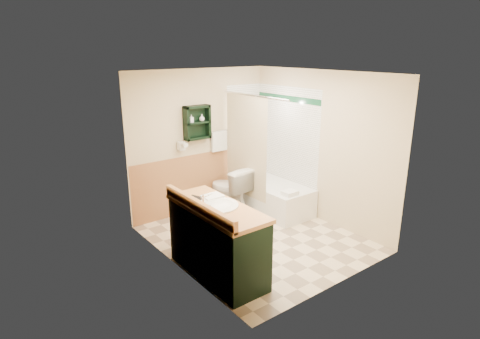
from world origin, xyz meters
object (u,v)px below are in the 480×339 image
object	(u,v)px
wall_shelf	(197,123)
toilet	(229,190)
bathtub	(271,196)
soap_bottle_b	(202,118)
vanity	(217,241)
hair_dryer	(181,146)
vanity_book	(191,193)
soap_bottle_a	(191,121)

from	to	relation	value
wall_shelf	toilet	bearing A→B (deg)	-40.39
wall_shelf	bathtub	world-z (taller)	wall_shelf
wall_shelf	soap_bottle_b	size ratio (longest dim) A/B	5.03
vanity	hair_dryer	bearing A→B (deg)	72.42
vanity_book	wall_shelf	bearing A→B (deg)	34.66
vanity	soap_bottle_a	world-z (taller)	soap_bottle_a
hair_dryer	vanity_book	xyz separation A→B (m)	(-0.76, -1.57, -0.18)
wall_shelf	toilet	world-z (taller)	wall_shelf
wall_shelf	soap_bottle_b	distance (m)	0.10
hair_dryer	soap_bottle_a	size ratio (longest dim) A/B	1.94
vanity	bathtub	world-z (taller)	vanity
bathtub	vanity_book	bearing A→B (deg)	-157.67
vanity_book	soap_bottle_a	size ratio (longest dim) A/B	1.67
vanity	toilet	distance (m)	1.99
wall_shelf	bathtub	distance (m)	1.80
vanity	bathtub	bearing A→B (deg)	31.34
toilet	bathtub	bearing A→B (deg)	146.40
toilet	soap_bottle_a	size ratio (longest dim) A/B	6.55
wall_shelf	vanity	size ratio (longest dim) A/B	0.38
hair_dryer	soap_bottle_a	bearing A→B (deg)	-8.93
wall_shelf	toilet	distance (m)	1.26
toilet	soap_bottle_a	world-z (taller)	soap_bottle_a
bathtub	vanity	bearing A→B (deg)	-148.66
vanity_book	soap_bottle_b	distance (m)	2.01
hair_dryer	vanity	distance (m)	2.11
vanity	soap_bottle_b	distance (m)	2.39
soap_bottle_a	soap_bottle_b	world-z (taller)	soap_bottle_b
wall_shelf	soap_bottle_a	world-z (taller)	wall_shelf
toilet	soap_bottle_b	size ratio (longest dim) A/B	7.42
soap_bottle_a	vanity	bearing A→B (deg)	-113.04
vanity	soap_bottle_a	xyz separation A→B (m)	(0.79, 1.85, 1.14)
bathtub	toilet	world-z (taller)	toilet
bathtub	soap_bottle_a	bearing A→B (deg)	149.11
wall_shelf	hair_dryer	distance (m)	0.46
wall_shelf	soap_bottle_b	world-z (taller)	wall_shelf
hair_dryer	vanity_book	distance (m)	1.75
hair_dryer	wall_shelf	bearing A→B (deg)	-4.76
vanity	soap_bottle_b	world-z (taller)	soap_bottle_b
toilet	vanity_book	size ratio (longest dim) A/B	3.91
wall_shelf	vanity	world-z (taller)	wall_shelf
hair_dryer	soap_bottle_b	distance (m)	0.56
wall_shelf	hair_dryer	xyz separation A→B (m)	(-0.30, 0.02, -0.35)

